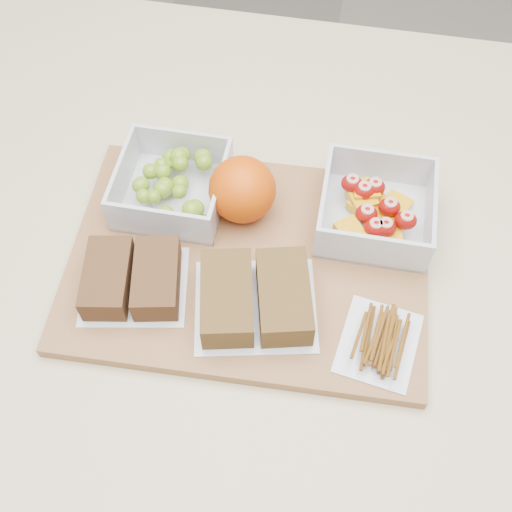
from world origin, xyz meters
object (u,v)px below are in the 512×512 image
object	(u,v)px
cutting_board	(248,262)
sandwich_bag_left	(132,279)
grape_container	(173,184)
fruit_container	(375,210)
orange	(242,190)
pretzel_bag	(380,339)
sandwich_bag_center	(255,298)

from	to	relation	value
cutting_board	sandwich_bag_left	distance (m)	0.14
grape_container	sandwich_bag_left	size ratio (longest dim) A/B	0.94
fruit_container	orange	xyz separation A→B (m)	(-0.16, -0.01, 0.02)
orange	sandwich_bag_left	bearing A→B (deg)	-127.96
pretzel_bag	cutting_board	bearing A→B (deg)	152.69
fruit_container	sandwich_bag_center	size ratio (longest dim) A/B	0.84
cutting_board	sandwich_bag_left	bearing A→B (deg)	-155.24
sandwich_bag_center	grape_container	bearing A→B (deg)	133.14
sandwich_bag_center	cutting_board	bearing A→B (deg)	107.95
grape_container	orange	bearing A→B (deg)	-4.13
cutting_board	pretzel_bag	world-z (taller)	pretzel_bag
sandwich_bag_left	pretzel_bag	xyz separation A→B (m)	(0.28, -0.02, -0.01)
cutting_board	sandwich_bag_left	world-z (taller)	sandwich_bag_left
grape_container	cutting_board	bearing A→B (deg)	-34.69
fruit_container	pretzel_bag	size ratio (longest dim) A/B	1.21
pretzel_bag	grape_container	bearing A→B (deg)	149.58
grape_container	fruit_container	size ratio (longest dim) A/B	0.97
sandwich_bag_center	orange	bearing A→B (deg)	107.00
sandwich_bag_center	pretzel_bag	distance (m)	0.14
orange	pretzel_bag	distance (m)	0.24
pretzel_bag	fruit_container	bearing A→B (deg)	97.13
orange	sandwich_bag_center	distance (m)	0.14
sandwich_bag_left	pretzel_bag	world-z (taller)	sandwich_bag_left
cutting_board	grape_container	distance (m)	0.13
cutting_board	orange	xyz separation A→B (m)	(-0.02, 0.07, 0.05)
sandwich_bag_center	pretzel_bag	bearing A→B (deg)	-8.44
grape_container	sandwich_bag_center	xyz separation A→B (m)	(0.13, -0.14, -0.00)
orange	pretzel_bag	xyz separation A→B (m)	(0.18, -0.15, -0.03)
grape_container	orange	size ratio (longest dim) A/B	1.59
cutting_board	fruit_container	world-z (taller)	fruit_container
pretzel_bag	sandwich_bag_left	bearing A→B (deg)	175.69
fruit_container	orange	size ratio (longest dim) A/B	1.63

